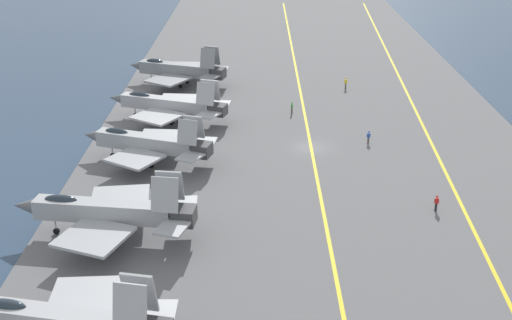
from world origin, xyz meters
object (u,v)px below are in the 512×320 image
parked_jet_third (148,143)px  crew_green_vest (292,107)px  parked_jet_fifth (178,69)px  crew_blue_vest (369,137)px  parked_jet_second (107,211)px  crew_yellow_vest (346,83)px  parked_jet_fourth (169,104)px  crew_red_vest (436,202)px

parked_jet_third → crew_green_vest: size_ratio=9.47×
parked_jet_fifth → crew_blue_vest: 35.86m
parked_jet_second → crew_blue_vest: (22.85, -27.50, -1.86)m
parked_jet_second → crew_blue_vest: parked_jet_second is taller
crew_yellow_vest → parked_jet_third: bearing=137.1°
parked_jet_fourth → crew_yellow_vest: bearing=-60.5°
parked_jet_third → crew_red_vest: size_ratio=9.32×
parked_jet_third → parked_jet_fifth: size_ratio=0.99×
crew_green_vest → crew_red_vest: bearing=-155.5°
crew_red_vest → parked_jet_second: bearing=99.4°
parked_jet_third → crew_yellow_vest: 38.74m
parked_jet_fourth → parked_jet_fifth: bearing=2.2°
crew_blue_vest → crew_green_vest: size_ratio=0.97×
parked_jet_fifth → parked_jet_third: bearing=-180.0°
parked_jet_second → parked_jet_fifth: bearing=-1.3°
crew_red_vest → crew_green_vest: bearing=24.5°
parked_jet_fifth → crew_green_vest: (-13.22, -17.43, -1.67)m
crew_yellow_vest → crew_green_vest: 14.53m
crew_red_vest → crew_blue_vest: bearing=12.7°
crew_blue_vest → parked_jet_fourth: bearing=73.2°
crew_blue_vest → crew_yellow_vest: bearing=0.2°
parked_jet_second → parked_jet_fifth: 47.01m
parked_jet_second → crew_yellow_vest: (45.22, -27.43, -1.75)m
parked_jet_second → parked_jet_fourth: parked_jet_second is taller
parked_jet_second → crew_red_vest: 31.96m
crew_yellow_vest → parked_jet_fourth: bearing=119.5°
parked_jet_fourth → crew_blue_vest: (-7.78, -25.83, -1.54)m
parked_jet_fifth → crew_red_vest: parked_jet_fifth is taller
crew_red_vest → crew_green_vest: crew_red_vest is taller
crew_blue_vest → crew_red_vest: bearing=-167.3°
crew_red_vest → crew_blue_vest: (17.63, 3.98, -0.04)m
parked_jet_fourth → parked_jet_fifth: (16.37, 0.63, 0.16)m
parked_jet_fourth → parked_jet_second: bearing=176.9°
parked_jet_third → crew_red_vest: (-11.66, -30.42, -1.55)m
parked_jet_fifth → crew_blue_vest: size_ratio=9.89×
parked_jet_fifth → crew_red_vest: 51.72m
crew_blue_vest → parked_jet_second: bearing=129.7°
parked_jet_second → crew_blue_vest: bearing=-50.3°
parked_jet_fourth → crew_blue_vest: bearing=-106.8°
crew_blue_vest → crew_green_vest: (10.93, 9.02, 0.03)m
crew_green_vest → crew_yellow_vest: bearing=-38.1°
crew_yellow_vest → crew_red_vest: bearing=-174.2°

